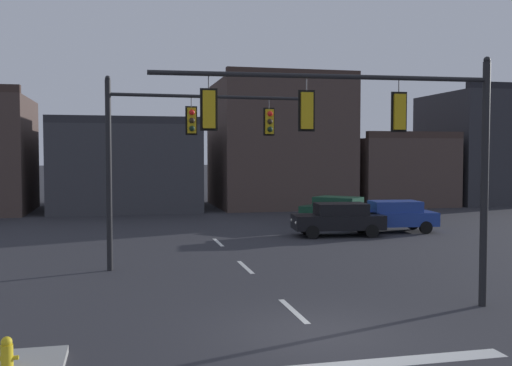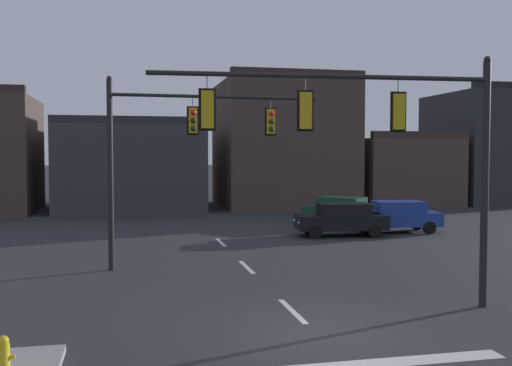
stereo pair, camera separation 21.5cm
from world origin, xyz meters
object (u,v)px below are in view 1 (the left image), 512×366
car_lot_farside (393,216)px  fire_hydrant (7,360)px  car_lot_middle (340,210)px  signal_mast_near_side (380,133)px  signal_mast_far_side (173,140)px  car_lot_nearside (339,219)px

car_lot_farside → fire_hydrant: car_lot_farside is taller
car_lot_middle → fire_hydrant: 24.38m
signal_mast_near_side → fire_hydrant: signal_mast_near_side is taller
car_lot_farside → signal_mast_far_side: bearing=-149.5°
signal_mast_near_side → signal_mast_far_side: 8.37m
signal_mast_far_side → fire_hydrant: size_ratio=10.05×
signal_mast_near_side → car_lot_farside: bearing=62.6°
signal_mast_far_side → car_lot_nearside: signal_mast_far_side is taller
signal_mast_near_side → car_lot_nearside: bearing=73.2°
signal_mast_far_side → fire_hydrant: 11.23m
signal_mast_near_side → car_lot_nearside: (4.00, 13.26, -3.72)m
car_lot_nearside → fire_hydrant: 20.26m
signal_mast_far_side → car_lot_farside: signal_mast_far_side is taller
signal_mast_far_side → car_lot_middle: bearing=45.1°
signal_mast_near_side → signal_mast_far_side: (-4.63, 6.98, -0.06)m
car_lot_nearside → car_lot_farside: same height
fire_hydrant → car_lot_middle: bearing=54.8°
car_lot_nearside → car_lot_middle: 4.26m
car_lot_middle → car_lot_nearside: bearing=-111.7°
signal_mast_far_side → car_lot_nearside: size_ratio=1.64×
car_lot_nearside → car_lot_farside: (3.24, 0.69, 0.00)m
car_lot_nearside → car_lot_farside: 3.31m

